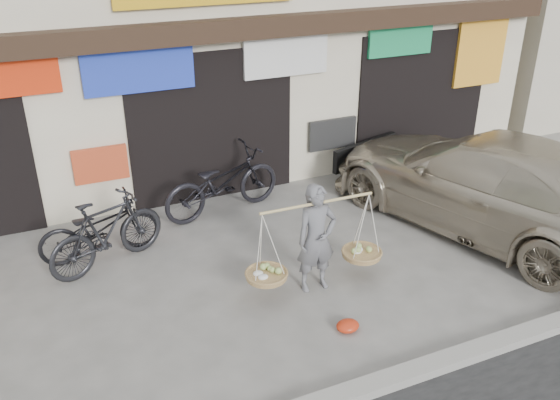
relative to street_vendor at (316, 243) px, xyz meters
name	(u,v)px	position (x,y,z in m)	size (l,w,h in m)	color
ground	(294,295)	(-0.35, -0.07, -0.73)	(70.00, 70.00, 0.00)	gray
kerb	(370,387)	(-0.35, -2.07, -0.67)	(70.00, 0.25, 0.12)	gray
street_vendor	(316,243)	(0.00, 0.00, 0.00)	(2.03, 0.59, 1.59)	slate
bike_0	(99,228)	(-2.63, 2.09, -0.25)	(0.64, 1.82, 0.96)	black
bike_1	(107,232)	(-2.56, 1.76, -0.16)	(0.53, 1.88, 1.13)	#232327
bike_2	(222,182)	(-0.44, 2.73, -0.15)	(0.77, 2.22, 1.16)	black
suv	(487,182)	(3.39, 0.50, 0.08)	(3.81, 5.99, 1.62)	#B1A58E
red_bag	(348,326)	(-0.06, -1.04, -0.66)	(0.31, 0.25, 0.14)	red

